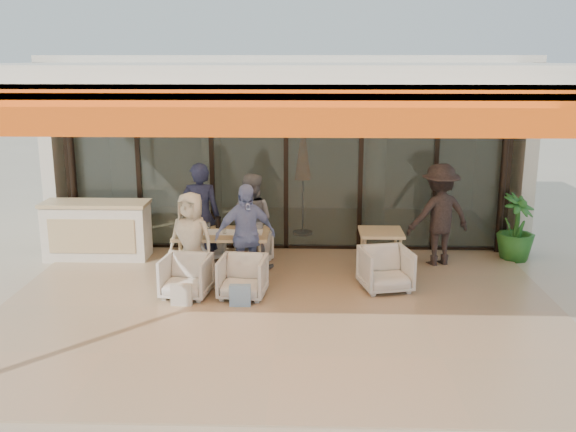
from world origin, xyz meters
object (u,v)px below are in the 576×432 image
Objects in this scene: chair_far_right at (253,242)px; diner_grey at (250,221)px; side_table at (381,237)px; standing_woman at (439,215)px; diner_navy at (200,216)px; diner_cream at (191,240)px; diner_periwinkle at (245,236)px; side_chair at (386,267)px; potted_palm at (516,227)px; dining_table at (222,236)px; chair_near_right at (243,275)px; host_counter at (97,230)px; chair_far_left at (206,242)px; chair_near_left at (186,275)px.

chair_far_right is 0.37× the size of diner_grey.
side_table is 0.42× the size of standing_woman.
diner_cream is at bearing 85.78° from diner_navy.
diner_periwinkle is 2.20m from side_chair.
diner_cream is 1.27× the size of potted_palm.
chair_far_right is 0.82× the size of side_table.
diner_periwinkle is at bearing -161.92° from potted_palm.
dining_table is 1.10m from chair_near_right.
potted_palm is (4.62, 2.01, 0.24)m from chair_near_right.
chair_far_left is (1.91, 0.07, -0.22)m from host_counter.
standing_woman is (4.03, 1.67, 0.53)m from chair_near_left.
diner_navy reaches higher than diner_periwinkle.
diner_cream is 5.66m from potted_palm.
dining_table is at bearing 57.04° from diner_grey.
chair_far_left is 3.36m from side_chair.
diner_cream reaches higher than side_table.
chair_near_right reaches higher than chair_far_left.
chair_far_left is (-0.41, 0.94, -0.38)m from dining_table.
host_counter is at bearing -16.75° from diner_navy.
diner_navy reaches higher than host_counter.
side_chair is at bearing -146.41° from potted_palm.
side_chair is (2.99, -0.13, -0.38)m from diner_cream.
chair_near_left is at bearing 85.78° from diner_navy.
standing_woman is (3.19, -0.23, 0.58)m from chair_far_right.
standing_woman is at bearing -166.86° from potted_palm.
chair_far_left is 3.11m from side_table.
chair_far_right is 4.63m from potted_palm.
chair_near_left is 0.94× the size of side_table.
chair_near_right is 0.59× the size of potted_palm.
host_counter is at bearing 159.51° from dining_table.
dining_table is 2.46× the size of chair_far_right.
host_counter reaches higher than chair_far_left.
chair_far_left is at bearing 119.83° from chair_near_right.
dining_table is (2.33, -0.87, 0.16)m from host_counter.
diner_navy reaches higher than chair_near_right.
dining_table is 0.85× the size of standing_woman.
diner_cream is at bearing 41.74° from chair_far_right.
chair_far_left is 1.71m from diner_periwinkle.
diner_periwinkle is 2.25m from side_table.
side_table is at bearing 33.47° from chair_near_right.
standing_woman is at bearing 158.66° from chair_far_right.
diner_navy is at bearing 132.85° from dining_table.
side_table is at bearing 170.43° from diner_navy.
diner_navy is (-0.41, 0.44, 0.22)m from dining_table.
chair_near_right is (0.84, -1.90, 0.03)m from chair_far_left.
dining_table is at bearing 63.47° from diner_cream.
host_counter is at bearing 160.83° from diner_cream.
diner_cream is at bearing 155.21° from chair_near_right.
diner_grey is at bearing -13.33° from standing_woman.
side_table is 1.20m from standing_woman.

